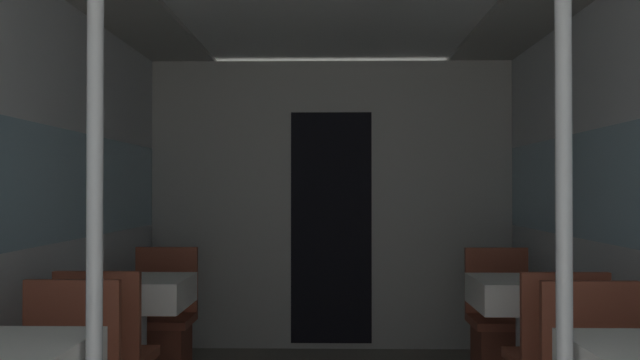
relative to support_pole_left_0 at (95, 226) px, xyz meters
The scene contains 8 objects.
wall_left 1.19m from the support_pole_left_0, 125.61° to the left, with size 0.05×6.54×2.29m.
bulkhead_far 3.46m from the support_pole_left_0, 77.24° to the left, with size 2.87×0.09×2.29m.
support_pole_left_0 is the anchor object (origin of this frame).
dining_table_left_1 1.83m from the support_pole_left_0, 100.92° to the left, with size 0.57×0.57×0.76m.
chair_left_far_1 2.44m from the support_pole_left_0, 98.37° to the left, with size 0.41×0.41×0.88m.
support_pole_right_0 1.53m from the support_pole_left_0, ahead, with size 0.05×0.05×2.29m.
dining_table_right_1 2.59m from the support_pole_left_0, 42.75° to the left, with size 0.57×0.57×0.76m.
chair_right_far_1 3.05m from the support_pole_left_0, 50.50° to the left, with size 0.41×0.41×0.88m.
Camera 1 is at (0.02, -1.42, 1.26)m, focal length 40.00 mm.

